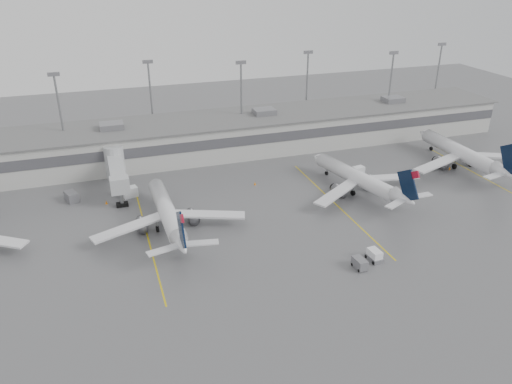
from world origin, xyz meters
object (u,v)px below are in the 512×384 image
object	(u,v)px
jet_mid_left	(168,213)
jet_mid_right	(360,179)
jet_far_right	(463,153)
baggage_tug	(374,256)

from	to	relation	value
jet_mid_left	jet_mid_right	bearing A→B (deg)	2.63
jet_far_right	baggage_tug	bearing A→B (deg)	-143.90
jet_far_right	jet_mid_left	bearing A→B (deg)	-173.27
jet_mid_left	jet_far_right	size ratio (longest dim) A/B	0.93
jet_mid_right	jet_far_right	size ratio (longest dim) A/B	0.91
jet_mid_right	jet_mid_left	bearing A→B (deg)	170.53
jet_mid_left	jet_mid_right	distance (m)	37.93
jet_mid_right	jet_far_right	xyz separation A→B (m)	(27.82, 4.58, 0.23)
jet_mid_left	jet_far_right	xyz separation A→B (m)	(65.66, 7.23, 0.22)
jet_mid_right	jet_far_right	world-z (taller)	jet_far_right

